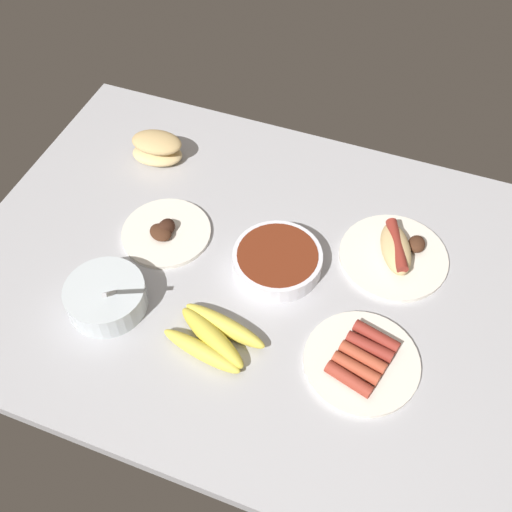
% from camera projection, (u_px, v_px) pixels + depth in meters
% --- Properties ---
extents(ground_plane, '(1.20, 0.90, 0.03)m').
position_uv_depth(ground_plane, '(249.00, 272.00, 1.29)').
color(ground_plane, '#B2B2B7').
extents(bowl_coleslaw, '(0.16, 0.16, 0.15)m').
position_uv_depth(bowl_coleslaw, '(106.00, 296.00, 1.19)').
color(bowl_coleslaw, silver).
rests_on(bowl_coleslaw, ground_plane).
extents(bowl_chili, '(0.19, 0.19, 0.04)m').
position_uv_depth(bowl_chili, '(277.00, 260.00, 1.26)').
color(bowl_chili, white).
rests_on(bowl_chili, ground_plane).
extents(bread_stack, '(0.13, 0.10, 0.07)m').
position_uv_depth(bread_stack, '(157.00, 148.00, 1.45)').
color(bread_stack, '#E5C689').
rests_on(bread_stack, ground_plane).
extents(plate_sausages, '(0.22, 0.22, 0.03)m').
position_uv_depth(plate_sausages, '(362.00, 360.00, 1.13)').
color(plate_sausages, white).
rests_on(plate_sausages, ground_plane).
extents(plate_grilled_meat, '(0.20, 0.20, 0.04)m').
position_uv_depth(plate_grilled_meat, '(166.00, 232.00, 1.32)').
color(plate_grilled_meat, white).
rests_on(plate_grilled_meat, ground_plane).
extents(plate_hotdog_assembled, '(0.23, 0.23, 0.06)m').
position_uv_depth(plate_hotdog_assembled, '(395.00, 252.00, 1.28)').
color(plate_hotdog_assembled, white).
rests_on(plate_hotdog_assembled, ground_plane).
extents(banana_bunch, '(0.20, 0.13, 0.04)m').
position_uv_depth(banana_bunch, '(214.00, 337.00, 1.15)').
color(banana_bunch, '#E5D14C').
rests_on(banana_bunch, ground_plane).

